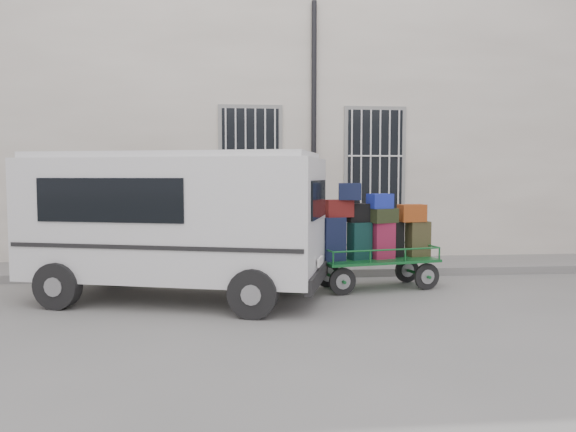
# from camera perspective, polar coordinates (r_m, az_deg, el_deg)

# --- Properties ---
(ground) EXTENTS (80.00, 80.00, 0.00)m
(ground) POSITION_cam_1_polar(r_m,az_deg,el_deg) (9.26, -0.61, -7.93)
(ground) COLOR slate
(ground) RESTS_ON ground
(building) EXTENTS (24.00, 5.15, 6.00)m
(building) POSITION_cam_1_polar(r_m,az_deg,el_deg) (14.58, -2.60, 8.31)
(building) COLOR beige
(building) RESTS_ON ground
(sidewalk) EXTENTS (24.00, 1.70, 0.15)m
(sidewalk) POSITION_cam_1_polar(r_m,az_deg,el_deg) (11.40, -1.62, -5.27)
(sidewalk) COLOR slate
(sidewalk) RESTS_ON ground
(luggage_cart) EXTENTS (2.40, 1.27, 1.81)m
(luggage_cart) POSITION_cam_1_polar(r_m,az_deg,el_deg) (9.69, 8.84, -2.10)
(luggage_cart) COLOR black
(luggage_cart) RESTS_ON ground
(van) EXTENTS (4.86, 3.09, 2.28)m
(van) POSITION_cam_1_polar(r_m,az_deg,el_deg) (8.86, -11.34, -0.01)
(van) COLOR silver
(van) RESTS_ON ground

